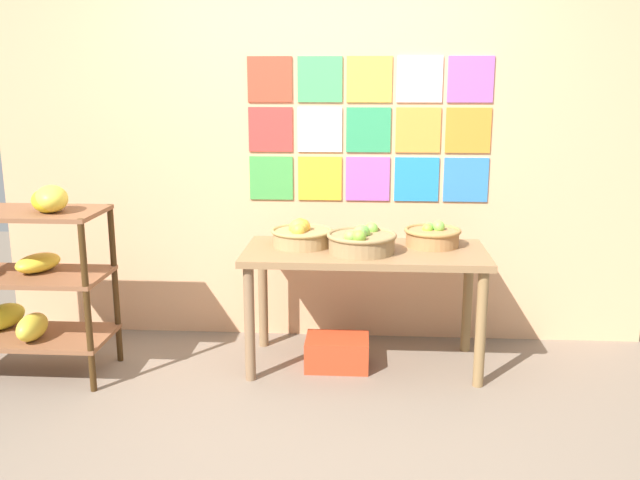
# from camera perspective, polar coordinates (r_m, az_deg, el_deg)

# --- Properties ---
(ground) EXTENTS (9.06, 9.06, 0.00)m
(ground) POSITION_cam_1_polar(r_m,az_deg,el_deg) (3.34, -1.83, -17.22)
(ground) COLOR #776758
(back_wall_with_art) EXTENTS (4.22, 0.07, 2.85)m
(back_wall_with_art) POSITION_cam_1_polar(r_m,az_deg,el_deg) (4.44, 0.10, 9.75)
(back_wall_with_art) COLOR #E0A576
(back_wall_with_art) RESTS_ON ground
(banana_shelf_unit) EXTENTS (0.90, 0.48, 1.12)m
(banana_shelf_unit) POSITION_cam_1_polar(r_m,az_deg,el_deg) (4.26, -23.12, -2.39)
(banana_shelf_unit) COLOR #3D260F
(banana_shelf_unit) RESTS_ON ground
(display_table) EXTENTS (1.41, 0.64, 0.72)m
(display_table) POSITION_cam_1_polar(r_m,az_deg,el_deg) (4.06, 3.72, -2.12)
(display_table) COLOR olive
(display_table) RESTS_ON ground
(fruit_basket_left) EXTENTS (0.37, 0.37, 0.16)m
(fruit_basket_left) POSITION_cam_1_polar(r_m,az_deg,el_deg) (4.11, -1.54, 0.44)
(fruit_basket_left) COLOR #A07E51
(fruit_basket_left) RESTS_ON display_table
(fruit_basket_right) EXTENTS (0.40, 0.40, 0.16)m
(fruit_basket_right) POSITION_cam_1_polar(r_m,az_deg,el_deg) (3.96, 3.46, -0.06)
(fruit_basket_right) COLOR #95744C
(fruit_basket_right) RESTS_ON display_table
(fruit_basket_centre) EXTENTS (0.34, 0.34, 0.15)m
(fruit_basket_centre) POSITION_cam_1_polar(r_m,az_deg,el_deg) (4.16, 9.28, 0.35)
(fruit_basket_centre) COLOR #A87343
(fruit_basket_centre) RESTS_ON display_table
(produce_crate_under_table) EXTENTS (0.38, 0.28, 0.18)m
(produce_crate_under_table) POSITION_cam_1_polar(r_m,az_deg,el_deg) (4.19, 1.43, -9.25)
(produce_crate_under_table) COLOR red
(produce_crate_under_table) RESTS_ON ground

